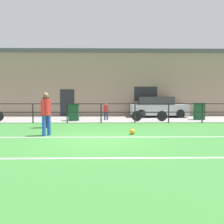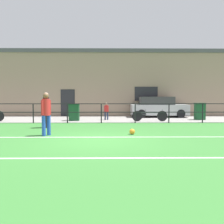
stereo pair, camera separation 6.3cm
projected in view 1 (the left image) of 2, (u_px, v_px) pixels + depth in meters
name	position (u px, v px, depth m)	size (l,w,h in m)	color
ground	(97.00, 141.00, 9.18)	(60.00, 44.00, 0.04)	#387A33
field_line_touchline	(98.00, 137.00, 9.87)	(36.00, 0.11, 0.00)	white
field_line_hash	(93.00, 158.00, 6.51)	(36.00, 0.11, 0.00)	white
pavement_strip	(102.00, 119.00, 17.66)	(48.00, 5.00, 0.02)	gray
perimeter_fence	(101.00, 110.00, 15.12)	(36.07, 0.07, 1.15)	black
clubhouse_facade	(103.00, 83.00, 21.19)	(28.00, 2.56, 5.26)	gray
player_goalkeeper	(46.00, 108.00, 12.77)	(0.31, 0.48, 1.76)	black
player_striker	(46.00, 111.00, 10.20)	(0.33, 0.39, 1.70)	blue
soccer_ball_match	(132.00, 132.00, 10.59)	(0.23, 0.23, 0.23)	orange
spectator_child	(106.00, 110.00, 16.90)	(0.30, 0.20, 1.12)	#232D4C
parked_car_red	(158.00, 107.00, 19.19)	(4.16, 1.79, 1.52)	#B7B7BC
bicycle_parked_2	(149.00, 116.00, 15.96)	(2.21, 0.04, 0.74)	black
trash_bin_0	(199.00, 111.00, 17.04)	(0.65, 0.55, 1.11)	#194C28
trash_bin_1	(74.00, 112.00, 16.38)	(0.67, 0.57, 1.08)	#194C28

